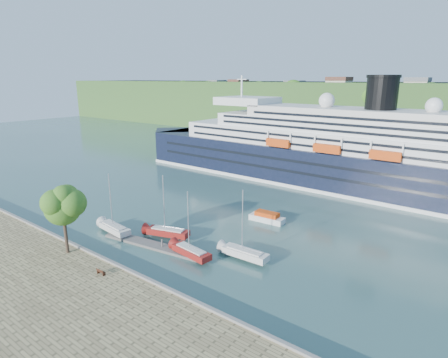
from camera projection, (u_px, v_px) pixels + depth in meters
ground at (107, 266)px, 53.18m from camera, size 400.00×400.00×0.00m
far_hillside at (391, 111)px, 160.91m from camera, size 400.00×50.00×24.00m
quay_coping at (105, 259)px, 52.73m from camera, size 220.00×0.50×0.30m
cruise_ship at (325, 131)px, 91.10m from camera, size 118.59×18.16×26.60m
park_bench at (101, 271)px, 48.78m from camera, size 1.40×0.64×0.88m
promenade_tree at (64, 216)px, 53.64m from camera, size 6.83×6.83×11.30m
floating_pontoon at (152, 245)px, 59.34m from camera, size 18.43×4.82×0.41m
sailboat_white_near at (113, 206)px, 62.72m from camera, size 8.02×3.01×10.11m
sailboat_red at (191, 227)px, 54.19m from camera, size 7.75×2.97×9.76m
sailboat_white_far at (246, 228)px, 53.57m from camera, size 7.95×2.46×10.17m
tender_launch at (267, 217)px, 69.42m from camera, size 6.80×2.69×1.84m
sailboat_extra at (167, 209)px, 61.09m from camera, size 8.26×4.51×10.28m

